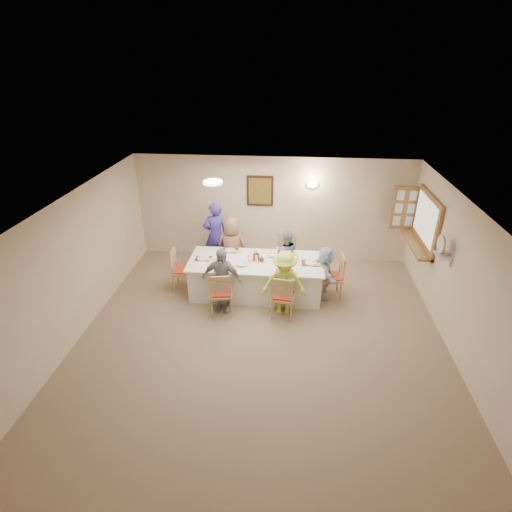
# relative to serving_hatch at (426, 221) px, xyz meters

# --- Properties ---
(ground) EXTENTS (7.00, 7.00, 0.00)m
(ground) POSITION_rel_serving_hatch_xyz_m (-3.21, -2.40, -1.50)
(ground) COLOR #8F7154
(room_walls) EXTENTS (7.00, 7.00, 7.00)m
(room_walls) POSITION_rel_serving_hatch_xyz_m (-3.21, -2.40, 0.01)
(room_walls) COLOR beige
(room_walls) RESTS_ON ground
(wall_picture) EXTENTS (0.62, 0.05, 0.72)m
(wall_picture) POSITION_rel_serving_hatch_xyz_m (-3.51, 1.06, 0.20)
(wall_picture) COLOR black
(wall_picture) RESTS_ON room_walls
(wall_sconce) EXTENTS (0.26, 0.09, 0.18)m
(wall_sconce) POSITION_rel_serving_hatch_xyz_m (-2.31, 1.04, 0.40)
(wall_sconce) COLOR white
(wall_sconce) RESTS_ON room_walls
(ceiling_light) EXTENTS (0.36, 0.36, 0.05)m
(ceiling_light) POSITION_rel_serving_hatch_xyz_m (-4.21, -0.90, 0.97)
(ceiling_light) COLOR white
(ceiling_light) RESTS_ON room_walls
(serving_hatch) EXTENTS (0.06, 1.50, 1.15)m
(serving_hatch) POSITION_rel_serving_hatch_xyz_m (0.00, 0.00, 0.00)
(serving_hatch) COLOR olive
(serving_hatch) RESTS_ON room_walls
(hatch_sill) EXTENTS (0.30, 1.50, 0.05)m
(hatch_sill) POSITION_rel_serving_hatch_xyz_m (-0.12, 0.00, -0.53)
(hatch_sill) COLOR olive
(hatch_sill) RESTS_ON room_walls
(shutter_door) EXTENTS (0.55, 0.04, 1.00)m
(shutter_door) POSITION_rel_serving_hatch_xyz_m (-0.26, 0.76, 0.00)
(shutter_door) COLOR olive
(shutter_door) RESTS_ON room_walls
(fan_shelf) EXTENTS (0.22, 0.36, 0.03)m
(fan_shelf) POSITION_rel_serving_hatch_xyz_m (-0.08, -1.35, -0.10)
(fan_shelf) COLOR white
(fan_shelf) RESTS_ON room_walls
(desk_fan) EXTENTS (0.30, 0.30, 0.28)m
(desk_fan) POSITION_rel_serving_hatch_xyz_m (-0.11, -1.35, 0.05)
(desk_fan) COLOR #A5A5A8
(desk_fan) RESTS_ON fan_shelf
(dining_table) EXTENTS (2.76, 1.17, 0.76)m
(dining_table) POSITION_rel_serving_hatch_xyz_m (-3.44, -0.66, -1.12)
(dining_table) COLOR white
(dining_table) RESTS_ON ground
(chair_back_left) EXTENTS (0.48, 0.48, 0.92)m
(chair_back_left) POSITION_rel_serving_hatch_xyz_m (-4.04, 0.14, -1.04)
(chair_back_left) COLOR tan
(chair_back_left) RESTS_ON ground
(chair_back_right) EXTENTS (0.49, 0.49, 0.97)m
(chair_back_right) POSITION_rel_serving_hatch_xyz_m (-2.84, 0.14, -1.02)
(chair_back_right) COLOR tan
(chair_back_right) RESTS_ON ground
(chair_front_left) EXTENTS (0.52, 0.52, 0.94)m
(chair_front_left) POSITION_rel_serving_hatch_xyz_m (-4.04, -1.46, -1.03)
(chair_front_left) COLOR tan
(chair_front_left) RESTS_ON ground
(chair_front_right) EXTENTS (0.51, 0.51, 0.94)m
(chair_front_right) POSITION_rel_serving_hatch_xyz_m (-2.84, -1.46, -1.03)
(chair_front_right) COLOR tan
(chair_front_right) RESTS_ON ground
(chair_left_end) EXTENTS (0.45, 0.45, 0.93)m
(chair_left_end) POSITION_rel_serving_hatch_xyz_m (-4.99, -0.66, -1.03)
(chair_left_end) COLOR tan
(chair_left_end) RESTS_ON ground
(chair_right_end) EXTENTS (0.50, 0.50, 0.96)m
(chair_right_end) POSITION_rel_serving_hatch_xyz_m (-1.89, -0.66, -1.02)
(chair_right_end) COLOR tan
(chair_right_end) RESTS_ON ground
(diner_back_left) EXTENTS (0.72, 0.49, 1.42)m
(diner_back_left) POSITION_rel_serving_hatch_xyz_m (-4.04, 0.02, -0.79)
(diner_back_left) COLOR brown
(diner_back_left) RESTS_ON ground
(diner_back_right) EXTENTS (0.71, 0.62, 1.16)m
(diner_back_right) POSITION_rel_serving_hatch_xyz_m (-2.84, 0.02, -0.92)
(diner_back_right) COLOR gray
(diner_back_right) RESTS_ON ground
(diner_front_left) EXTENTS (0.89, 0.56, 1.35)m
(diner_front_left) POSITION_rel_serving_hatch_xyz_m (-4.04, -1.34, -0.83)
(diner_front_left) COLOR gray
(diner_front_left) RESTS_ON ground
(diner_front_right) EXTENTS (0.87, 0.53, 1.31)m
(diner_front_right) POSITION_rel_serving_hatch_xyz_m (-2.84, -1.34, -0.85)
(diner_front_right) COLOR #CEE743
(diner_front_right) RESTS_ON ground
(diner_right_end) EXTENTS (1.10, 0.49, 1.13)m
(diner_right_end) POSITION_rel_serving_hatch_xyz_m (-2.02, -0.66, -0.94)
(diner_right_end) COLOR silver
(diner_right_end) RESTS_ON ground
(caregiver) EXTENTS (0.84, 0.78, 1.59)m
(caregiver) POSITION_rel_serving_hatch_xyz_m (-4.49, 0.49, -0.71)
(caregiver) COLOR #3F35AA
(caregiver) RESTS_ON ground
(placemat_fl) EXTENTS (0.37, 0.27, 0.01)m
(placemat_fl) POSITION_rel_serving_hatch_xyz_m (-4.04, -1.08, -0.74)
(placemat_fl) COLOR #472B19
(placemat_fl) RESTS_ON dining_table
(plate_fl) EXTENTS (0.25, 0.25, 0.02)m
(plate_fl) POSITION_rel_serving_hatch_xyz_m (-4.04, -1.08, -0.73)
(plate_fl) COLOR white
(plate_fl) RESTS_ON dining_table
(napkin_fl) EXTENTS (0.15, 0.15, 0.01)m
(napkin_fl) POSITION_rel_serving_hatch_xyz_m (-3.86, -1.13, -0.73)
(napkin_fl) COLOR yellow
(napkin_fl) RESTS_ON dining_table
(placemat_fr) EXTENTS (0.35, 0.26, 0.01)m
(placemat_fr) POSITION_rel_serving_hatch_xyz_m (-2.84, -1.08, -0.74)
(placemat_fr) COLOR #472B19
(placemat_fr) RESTS_ON dining_table
(plate_fr) EXTENTS (0.25, 0.25, 0.02)m
(plate_fr) POSITION_rel_serving_hatch_xyz_m (-2.84, -1.08, -0.73)
(plate_fr) COLOR white
(plate_fr) RESTS_ON dining_table
(napkin_fr) EXTENTS (0.15, 0.15, 0.01)m
(napkin_fr) POSITION_rel_serving_hatch_xyz_m (-2.66, -1.13, -0.73)
(napkin_fr) COLOR yellow
(napkin_fr) RESTS_ON dining_table
(placemat_bl) EXTENTS (0.35, 0.26, 0.01)m
(placemat_bl) POSITION_rel_serving_hatch_xyz_m (-4.04, -0.24, -0.74)
(placemat_bl) COLOR #472B19
(placemat_bl) RESTS_ON dining_table
(plate_bl) EXTENTS (0.23, 0.23, 0.01)m
(plate_bl) POSITION_rel_serving_hatch_xyz_m (-4.04, -0.24, -0.73)
(plate_bl) COLOR white
(plate_bl) RESTS_ON dining_table
(napkin_bl) EXTENTS (0.13, 0.13, 0.01)m
(napkin_bl) POSITION_rel_serving_hatch_xyz_m (-3.86, -0.29, -0.73)
(napkin_bl) COLOR yellow
(napkin_bl) RESTS_ON dining_table
(placemat_br) EXTENTS (0.35, 0.26, 0.01)m
(placemat_br) POSITION_rel_serving_hatch_xyz_m (-2.84, -0.24, -0.74)
(placemat_br) COLOR #472B19
(placemat_br) RESTS_ON dining_table
(plate_br) EXTENTS (0.24, 0.24, 0.02)m
(plate_br) POSITION_rel_serving_hatch_xyz_m (-2.84, -0.24, -0.73)
(plate_br) COLOR white
(plate_br) RESTS_ON dining_table
(napkin_br) EXTENTS (0.13, 0.13, 0.01)m
(napkin_br) POSITION_rel_serving_hatch_xyz_m (-2.66, -0.29, -0.73)
(napkin_br) COLOR yellow
(napkin_br) RESTS_ON dining_table
(placemat_le) EXTENTS (0.33, 0.25, 0.01)m
(placemat_le) POSITION_rel_serving_hatch_xyz_m (-4.54, -0.66, -0.74)
(placemat_le) COLOR #472B19
(placemat_le) RESTS_ON dining_table
(plate_le) EXTENTS (0.25, 0.25, 0.02)m
(plate_le) POSITION_rel_serving_hatch_xyz_m (-4.54, -0.66, -0.73)
(plate_le) COLOR white
(plate_le) RESTS_ON dining_table
(napkin_le) EXTENTS (0.14, 0.14, 0.01)m
(napkin_le) POSITION_rel_serving_hatch_xyz_m (-4.36, -0.71, -0.73)
(napkin_le) COLOR yellow
(napkin_le) RESTS_ON dining_table
(placemat_re) EXTENTS (0.37, 0.28, 0.01)m
(placemat_re) POSITION_rel_serving_hatch_xyz_m (-2.32, -0.66, -0.74)
(placemat_re) COLOR #472B19
(placemat_re) RESTS_ON dining_table
(plate_re) EXTENTS (0.24, 0.24, 0.01)m
(plate_re) POSITION_rel_serving_hatch_xyz_m (-2.32, -0.66, -0.73)
(plate_re) COLOR white
(plate_re) RESTS_ON dining_table
(napkin_re) EXTENTS (0.15, 0.15, 0.01)m
(napkin_re) POSITION_rel_serving_hatch_xyz_m (-2.14, -0.71, -0.73)
(napkin_re) COLOR yellow
(napkin_re) RESTS_ON dining_table
(teacup_a) EXTENTS (0.10, 0.10, 0.08)m
(teacup_a) POSITION_rel_serving_hatch_xyz_m (-4.27, -1.01, -0.70)
(teacup_a) COLOR white
(teacup_a) RESTS_ON dining_table
(teacup_b) EXTENTS (0.12, 0.12, 0.07)m
(teacup_b) POSITION_rel_serving_hatch_xyz_m (-3.02, -0.12, -0.70)
(teacup_b) COLOR white
(teacup_b) RESTS_ON dining_table
(bowl_a) EXTENTS (0.25, 0.25, 0.05)m
(bowl_a) POSITION_rel_serving_hatch_xyz_m (-3.71, -0.87, -0.71)
(bowl_a) COLOR white
(bowl_a) RESTS_ON dining_table
(bowl_b) EXTENTS (0.31, 0.31, 0.06)m
(bowl_b) POSITION_rel_serving_hatch_xyz_m (-3.13, -0.42, -0.71)
(bowl_b) COLOR white
(bowl_b) RESTS_ON dining_table
(condiment_ketchup) EXTENTS (0.09, 0.09, 0.22)m
(condiment_ketchup) POSITION_rel_serving_hatch_xyz_m (-3.47, -0.64, -0.63)
(condiment_ketchup) COLOR #B02F0F
(condiment_ketchup) RESTS_ON dining_table
(condiment_brown) EXTENTS (0.13, 0.13, 0.20)m
(condiment_brown) POSITION_rel_serving_hatch_xyz_m (-3.43, -0.61, -0.64)
(condiment_brown) COLOR #4A2B13
(condiment_brown) RESTS_ON dining_table
(condiment_malt) EXTENTS (0.17, 0.17, 0.14)m
(condiment_malt) POSITION_rel_serving_hatch_xyz_m (-3.32, -0.67, -0.67)
(condiment_malt) COLOR #4A2B13
(condiment_malt) RESTS_ON dining_table
(drinking_glass) EXTENTS (0.07, 0.07, 0.11)m
(drinking_glass) POSITION_rel_serving_hatch_xyz_m (-3.59, -0.61, -0.68)
(drinking_glass) COLOR silver
(drinking_glass) RESTS_ON dining_table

